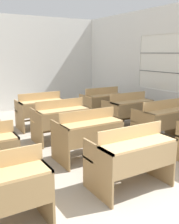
{
  "coord_description": "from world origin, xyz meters",
  "views": [
    {
      "loc": [
        -2.27,
        -1.12,
        1.83
      ],
      "look_at": [
        0.17,
        2.93,
        0.76
      ],
      "focal_mm": 42.0,
      "sensor_mm": 36.0,
      "label": 1
    }
  ],
  "objects_px": {
    "wastepaper_bin": "(114,107)",
    "bench_back_center": "(41,109)",
    "bench_second_center": "(88,133)",
    "bench_third_right": "(128,109)",
    "bench_third_center": "(61,119)",
    "bench_back_right": "(102,102)",
    "bench_second_right": "(162,120)",
    "bench_front_center": "(131,155)"
  },
  "relations": [
    {
      "from": "bench_third_center",
      "to": "bench_back_center",
      "type": "height_order",
      "value": "same"
    },
    {
      "from": "bench_second_right",
      "to": "bench_third_center",
      "type": "relative_size",
      "value": 1.0
    },
    {
      "from": "bench_third_center",
      "to": "wastepaper_bin",
      "type": "height_order",
      "value": "bench_third_center"
    },
    {
      "from": "bench_front_center",
      "to": "bench_back_center",
      "type": "relative_size",
      "value": 1.0
    },
    {
      "from": "bench_back_center",
      "to": "wastepaper_bin",
      "type": "distance_m",
      "value": 2.74
    },
    {
      "from": "bench_second_right",
      "to": "wastepaper_bin",
      "type": "xyz_separation_m",
      "value": [
        0.86,
        2.88,
        -0.32
      ]
    },
    {
      "from": "bench_back_center",
      "to": "bench_back_right",
      "type": "distance_m",
      "value": 1.82
    },
    {
      "from": "bench_third_right",
      "to": "bench_back_right",
      "type": "xyz_separation_m",
      "value": [
        -0.01,
        1.12,
        0.0
      ]
    },
    {
      "from": "bench_second_center",
      "to": "bench_back_right",
      "type": "xyz_separation_m",
      "value": [
        1.82,
        2.28,
        0.0
      ]
    },
    {
      "from": "bench_second_center",
      "to": "bench_back_center",
      "type": "height_order",
      "value": "same"
    },
    {
      "from": "bench_second_center",
      "to": "wastepaper_bin",
      "type": "xyz_separation_m",
      "value": [
        2.66,
        2.88,
        -0.32
      ]
    },
    {
      "from": "bench_back_right",
      "to": "bench_back_center",
      "type": "bearing_deg",
      "value": 179.56
    },
    {
      "from": "bench_front_center",
      "to": "bench_second_right",
      "type": "xyz_separation_m",
      "value": [
        1.81,
        1.16,
        0.0
      ]
    },
    {
      "from": "bench_third_center",
      "to": "bench_back_right",
      "type": "xyz_separation_m",
      "value": [
        1.8,
        1.12,
        0.0
      ]
    },
    {
      "from": "bench_front_center",
      "to": "bench_third_right",
      "type": "xyz_separation_m",
      "value": [
        1.84,
        2.32,
        0.0
      ]
    },
    {
      "from": "bench_second_right",
      "to": "bench_back_center",
      "type": "relative_size",
      "value": 1.0
    },
    {
      "from": "wastepaper_bin",
      "to": "bench_third_center",
      "type": "bearing_deg",
      "value": -146.91
    },
    {
      "from": "bench_second_center",
      "to": "bench_third_right",
      "type": "height_order",
      "value": "same"
    },
    {
      "from": "bench_second_center",
      "to": "bench_third_right",
      "type": "relative_size",
      "value": 1.0
    },
    {
      "from": "bench_back_right",
      "to": "wastepaper_bin",
      "type": "relative_size",
      "value": 3.49
    },
    {
      "from": "bench_third_right",
      "to": "bench_second_center",
      "type": "bearing_deg",
      "value": -147.71
    },
    {
      "from": "wastepaper_bin",
      "to": "bench_back_center",
      "type": "bearing_deg",
      "value": -167.54
    },
    {
      "from": "bench_second_center",
      "to": "wastepaper_bin",
      "type": "relative_size",
      "value": 3.49
    },
    {
      "from": "bench_second_center",
      "to": "bench_second_right",
      "type": "xyz_separation_m",
      "value": [
        1.79,
        -0.0,
        0.0
      ]
    },
    {
      "from": "bench_second_right",
      "to": "bench_third_right",
      "type": "distance_m",
      "value": 1.15
    },
    {
      "from": "bench_second_center",
      "to": "bench_third_center",
      "type": "relative_size",
      "value": 1.0
    },
    {
      "from": "bench_second_center",
      "to": "bench_third_center",
      "type": "distance_m",
      "value": 1.15
    },
    {
      "from": "bench_back_center",
      "to": "bench_third_right",
      "type": "bearing_deg",
      "value": -31.96
    },
    {
      "from": "bench_third_right",
      "to": "bench_back_center",
      "type": "xyz_separation_m",
      "value": [
        -1.82,
        1.14,
        0.0
      ]
    },
    {
      "from": "bench_second_right",
      "to": "bench_third_right",
      "type": "relative_size",
      "value": 1.0
    },
    {
      "from": "bench_third_right",
      "to": "bench_back_center",
      "type": "bearing_deg",
      "value": 148.04
    },
    {
      "from": "bench_front_center",
      "to": "bench_back_right",
      "type": "height_order",
      "value": "same"
    },
    {
      "from": "bench_third_center",
      "to": "bench_third_right",
      "type": "relative_size",
      "value": 1.0
    },
    {
      "from": "bench_front_center",
      "to": "bench_back_right",
      "type": "xyz_separation_m",
      "value": [
        1.83,
        3.44,
        0.0
      ]
    },
    {
      "from": "bench_front_center",
      "to": "bench_third_center",
      "type": "distance_m",
      "value": 2.32
    },
    {
      "from": "bench_third_right",
      "to": "bench_front_center",
      "type": "bearing_deg",
      "value": -128.45
    },
    {
      "from": "bench_second_center",
      "to": "bench_back_center",
      "type": "distance_m",
      "value": 2.29
    },
    {
      "from": "bench_second_center",
      "to": "bench_back_right",
      "type": "height_order",
      "value": "same"
    },
    {
      "from": "bench_second_center",
      "to": "bench_second_right",
      "type": "height_order",
      "value": "same"
    },
    {
      "from": "bench_back_center",
      "to": "bench_back_right",
      "type": "xyz_separation_m",
      "value": [
        1.82,
        -0.01,
        0.0
      ]
    },
    {
      "from": "bench_second_center",
      "to": "bench_back_center",
      "type": "xyz_separation_m",
      "value": [
        0.0,
        2.29,
        0.0
      ]
    },
    {
      "from": "bench_third_right",
      "to": "bench_back_center",
      "type": "distance_m",
      "value": 2.15
    }
  ]
}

